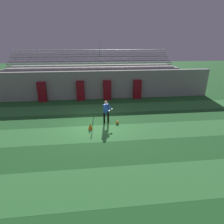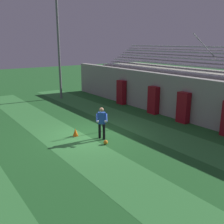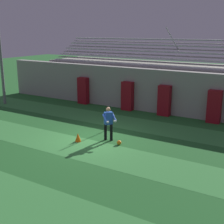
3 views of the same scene
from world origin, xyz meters
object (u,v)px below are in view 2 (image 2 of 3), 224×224
object	(u,v)px
padding_pillar_gate_right	(183,108)
padding_pillar_far_left	(121,92)
soccer_ball	(106,142)
floodlight_pole	(58,29)
padding_pillar_gate_left	(153,100)
goalkeeper	(102,121)
traffic_cone	(75,132)

from	to	relation	value
padding_pillar_gate_right	padding_pillar_far_left	distance (m)	6.28
padding_pillar_far_left	soccer_ball	distance (m)	8.86
floodlight_pole	padding_pillar_gate_left	bearing A→B (deg)	19.40
floodlight_pole	padding_pillar_gate_right	bearing A→B (deg)	15.09
floodlight_pole	goalkeeper	xyz separation A→B (m)	(10.64, -2.68, -4.99)
traffic_cone	padding_pillar_gate_right	bearing A→B (deg)	75.45
soccer_ball	padding_pillar_far_left	bearing A→B (deg)	137.38
goalkeeper	traffic_cone	size ratio (longest dim) A/B	3.98
padding_pillar_far_left	soccer_ball	world-z (taller)	padding_pillar_far_left
padding_pillar_gate_right	soccer_ball	size ratio (longest dim) A/B	8.71
padding_pillar_gate_left	padding_pillar_far_left	size ratio (longest dim) A/B	1.00
goalkeeper	soccer_ball	size ratio (longest dim) A/B	7.59
floodlight_pole	traffic_cone	distance (m)	11.64
floodlight_pole	goalkeeper	size ratio (longest dim) A/B	5.77
soccer_ball	traffic_cone	world-z (taller)	traffic_cone
padding_pillar_far_left	goalkeeper	distance (m)	8.08
padding_pillar_gate_right	padding_pillar_far_left	xyz separation A→B (m)	(-6.28, 0.00, 0.00)
padding_pillar_gate_left	soccer_ball	bearing A→B (deg)	-64.65
floodlight_pole	goalkeeper	bearing A→B (deg)	-14.11
floodlight_pole	traffic_cone	xyz separation A→B (m)	(9.48, -3.60, -5.73)
padding_pillar_far_left	soccer_ball	bearing A→B (deg)	-42.62
padding_pillar_gate_right	floodlight_pole	world-z (taller)	floodlight_pole
padding_pillar_gate_left	padding_pillar_far_left	world-z (taller)	same
goalkeeper	padding_pillar_gate_right	bearing A→B (deg)	84.48
padding_pillar_gate_left	traffic_cone	bearing A→B (deg)	-82.22
goalkeeper	padding_pillar_far_left	bearing A→B (deg)	135.19
padding_pillar_gate_right	floodlight_pole	distance (m)	12.62
floodlight_pole	soccer_ball	xyz separation A→B (m)	(11.40, -2.95, -5.83)
padding_pillar_gate_right	floodlight_pole	xyz separation A→B (m)	(-11.19, -3.02, 4.98)
padding_pillar_gate_left	floodlight_pole	bearing A→B (deg)	-160.60
padding_pillar_gate_left	padding_pillar_gate_right	world-z (taller)	same
padding_pillar_gate_right	padding_pillar_far_left	bearing A→B (deg)	180.00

